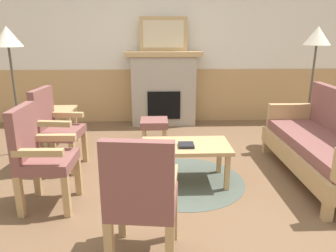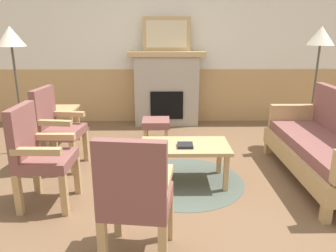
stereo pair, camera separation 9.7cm
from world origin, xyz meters
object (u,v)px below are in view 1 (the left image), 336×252
Objects in this scene: framed_picture at (163,34)px; floor_lamp_by_chairs at (8,45)px; book_on_table at (186,145)px; armchair_near_fireplace at (54,125)px; side_table at (59,116)px; floor_lamp_by_couch at (317,43)px; footstool at (154,124)px; armchair_front_left at (141,194)px; fireplace at (164,88)px; couch at (324,146)px; coffee_table at (186,149)px; armchair_by_window_left at (39,153)px.

framed_picture is 2.42m from floor_lamp_by_chairs.
book_on_table is 1.63m from armchair_near_fireplace.
floor_lamp_by_couch reaches higher than side_table.
armchair_front_left is at bearing -91.81° from footstool.
couch is (1.73, -2.32, -0.26)m from fireplace.
fireplace is 7.74× the size of book_on_table.
coffee_table is 2.49m from floor_lamp_by_couch.
armchair_near_fireplace is (-1.54, 0.46, 0.15)m from coffee_table.
coffee_table is 0.98× the size of armchair_near_fireplace.
floor_lamp_by_chairs is at bearing -145.18° from framed_picture.
floor_lamp_by_couch is at bearing -1.05° from side_table.
armchair_front_left reaches higher than footstool.
framed_picture is at bearing 54.08° from armchair_near_fireplace.
book_on_table is 0.42× the size of footstool.
armchair_by_window_left is at bearing -121.03° from footstool.
footstool is 0.73× the size of side_table.
book_on_table is 1.30m from armchair_front_left.
framed_picture is 2.37m from floor_lamp_by_couch.
armchair_by_window_left is 1.78× the size of side_table.
fireplace is 1.33× the size of armchair_front_left.
coffee_table is (-1.55, -0.01, -0.01)m from couch.
coffee_table is 0.57× the size of floor_lamp_by_couch.
fireplace is at bearing 54.07° from armchair_near_fireplace.
side_table is at bearing 158.89° from couch.
floor_lamp_by_chairs reaches higher than side_table.
armchair_near_fireplace is (-3.09, 0.44, 0.14)m from couch.
book_on_table is at bearing 70.70° from armchair_front_left.
armchair_near_fireplace reaches higher than coffee_table.
book_on_table is 0.17× the size of armchair_front_left.
book_on_table is 1.46m from armchair_by_window_left.
armchair_near_fireplace is 1.00× the size of armchair_by_window_left.
couch is at bearing -8.15° from armchair_near_fireplace.
couch is (1.73, -2.32, -1.16)m from framed_picture.
floor_lamp_by_chairs is (-1.73, 2.24, 0.91)m from armchair_front_left.
coffee_table is at bearing 17.92° from armchair_by_window_left.
framed_picture is at bearing 94.25° from book_on_table.
coffee_table is (0.18, -2.33, -1.17)m from framed_picture.
framed_picture reaches higher than footstool.
coffee_table is at bearing -147.60° from floor_lamp_by_couch.
framed_picture is 2.18m from side_table.
fireplace reaches higher than armchair_by_window_left.
armchair_near_fireplace is at bearing -77.98° from side_table.
armchair_by_window_left reaches higher than coffee_table.
armchair_front_left is at bearing -146.57° from couch.
book_on_table is at bearing -75.92° from footstool.
armchair_by_window_left reaches higher than footstool.
framed_picture is (0.00, 0.00, 0.91)m from fireplace.
floor_lamp_by_couch is (3.61, -0.07, 1.02)m from side_table.
footstool is 1.49m from armchair_near_fireplace.
coffee_table is 5.71× the size of book_on_table.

